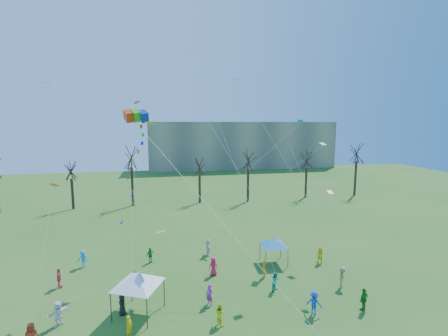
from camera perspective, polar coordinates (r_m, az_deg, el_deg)
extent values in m
cube|color=gray|center=(103.89, 3.25, 4.27)|extent=(60.00, 14.00, 15.00)
cylinder|color=black|center=(58.80, -25.96, -4.29)|extent=(0.44, 0.44, 5.23)
cylinder|color=black|center=(57.19, -16.40, -3.33)|extent=(0.44, 0.44, 6.80)
cylinder|color=black|center=(57.37, -4.47, -3.83)|extent=(0.44, 0.44, 5.14)
cylinder|color=black|center=(58.05, 4.40, -3.15)|extent=(0.44, 0.44, 6.19)
cylinder|color=black|center=(63.44, 14.76, -2.62)|extent=(0.44, 0.44, 5.79)
cylinder|color=black|center=(68.28, 22.88, -1.77)|extent=(0.44, 0.44, 6.92)
cube|color=red|center=(27.51, -17.05, 9.08)|extent=(0.94, 1.36, 1.21)
cube|color=green|center=(27.46, -15.79, 9.13)|extent=(0.94, 1.36, 1.21)
cube|color=#0D26AA|center=(27.42, -14.54, 9.18)|extent=(0.94, 1.36, 1.21)
cylinder|color=white|center=(21.84, -2.14, -7.91)|extent=(0.02, 0.02, 20.49)
cylinder|color=#3F3F44|center=(26.13, -19.98, -22.85)|extent=(0.10, 0.10, 2.32)
cylinder|color=#3F3F44|center=(24.83, -13.90, -24.36)|extent=(0.10, 0.10, 2.32)
cylinder|color=#3F3F44|center=(28.23, -16.55, -20.21)|extent=(0.10, 0.10, 2.32)
cylinder|color=#3F3F44|center=(27.03, -10.88, -21.36)|extent=(0.10, 0.10, 2.32)
pyramid|color=white|center=(25.72, -15.47, -18.95)|extent=(4.01, 4.01, 0.99)
cylinder|color=#3F3F44|center=(32.73, 7.63, -16.26)|extent=(0.07, 0.07, 1.87)
cylinder|color=#3F3F44|center=(33.38, 11.61, -15.86)|extent=(0.07, 0.07, 1.87)
cylinder|color=#3F3F44|center=(34.78, 6.60, -14.73)|extent=(0.07, 0.07, 1.87)
cylinder|color=#3F3F44|center=(35.39, 10.35, -14.40)|extent=(0.07, 0.07, 1.87)
pyramid|color=#216FA8|center=(33.54, 9.10, -13.20)|extent=(3.55, 3.55, 0.80)
imported|color=yellow|center=(24.51, -16.94, -26.01)|extent=(0.63, 0.68, 1.56)
imported|color=#E0F519|center=(24.80, -0.74, -25.11)|extent=(0.92, 0.98, 1.62)
imported|color=#1641B7|center=(26.69, 16.16, -22.59)|extent=(1.35, 1.24, 1.82)
imported|color=#1E7B1B|center=(28.37, 24.20, -21.05)|extent=(1.14, 0.85, 1.80)
imported|color=white|center=(27.39, -28.09, -22.43)|extent=(1.52, 1.58, 1.79)
imported|color=black|center=(26.94, -18.13, -22.62)|extent=(0.64, 0.87, 1.61)
imported|color=purple|center=(26.84, -2.66, -22.16)|extent=(0.74, 0.75, 1.74)
imported|color=#0BA691|center=(29.12, 9.46, -19.77)|extent=(1.03, 1.00, 1.66)
imported|color=#9E7D56|center=(31.05, 20.83, -18.16)|extent=(1.31, 1.36, 1.86)
imported|color=#EF4F5F|center=(32.58, -27.93, -17.37)|extent=(0.57, 1.10, 1.79)
imported|color=#47418E|center=(30.16, -15.84, -19.06)|extent=(1.47, 0.55, 1.56)
imported|color=#DE1B44|center=(31.23, -1.97, -17.53)|extent=(1.00, 0.79, 1.78)
imported|color=orange|center=(31.07, 7.36, -17.81)|extent=(0.54, 0.70, 1.70)
imported|color=yellow|center=(35.00, 17.18, -15.04)|extent=(0.99, 1.05, 1.71)
imported|color=#1896C6|center=(35.74, -24.38, -14.87)|extent=(1.25, 0.89, 1.76)
imported|color=#1F9021|center=(34.60, -13.35, -15.25)|extent=(1.00, 0.88, 1.62)
imported|color=silver|center=(35.37, -2.92, -14.30)|extent=(0.61, 1.73, 1.85)
cube|color=#FF4C0D|center=(27.43, -28.63, -2.72)|extent=(0.70, 0.77, 0.34)
cylinder|color=white|center=(26.01, -30.10, -13.01)|extent=(0.01, 0.01, 9.74)
cube|color=#F22881|center=(30.95, -15.64, 11.50)|extent=(0.75, 0.72, 0.24)
cylinder|color=white|center=(26.22, -16.21, -4.44)|extent=(0.01, 0.01, 18.10)
cube|color=gold|center=(25.45, -11.60, -11.41)|extent=(0.95, 0.87, 0.27)
cylinder|color=white|center=(24.74, -6.46, -17.73)|extent=(0.01, 0.01, 6.93)
cube|color=#1BCCBF|center=(31.55, -2.59, 8.31)|extent=(0.64, 0.56, 0.39)
cylinder|color=white|center=(27.66, 5.68, -5.50)|extent=(0.01, 0.01, 17.98)
cube|color=blue|center=(38.88, 2.30, 15.91)|extent=(0.87, 0.88, 0.26)
cylinder|color=white|center=(31.35, 11.37, 0.79)|extent=(0.01, 0.01, 25.84)
cube|color=red|center=(29.78, 18.85, -4.22)|extent=(0.46, 0.59, 0.22)
cylinder|color=white|center=(25.95, -2.64, -13.65)|extent=(0.01, 0.01, 23.52)
cube|color=#A7C12D|center=(37.16, 17.60, 4.23)|extent=(0.68, 0.82, 0.27)
cylinder|color=white|center=(29.71, 3.38, -6.90)|extent=(0.01, 0.01, 25.45)
cube|color=purple|center=(39.34, -29.63, 13.44)|extent=(0.91, 0.89, 0.21)
cylinder|color=white|center=(30.70, -19.08, -0.52)|extent=(0.01, 0.01, 27.00)
cube|color=#E8490C|center=(38.91, -5.95, 20.66)|extent=(0.95, 0.93, 0.37)
cylinder|color=white|center=(31.67, 0.66, 3.93)|extent=(0.01, 0.01, 25.91)
cube|color=#EC276B|center=(30.36, 11.77, 4.88)|extent=(0.58, 0.50, 0.36)
cylinder|color=white|center=(29.95, 16.26, -6.45)|extent=(0.01, 0.01, 12.47)
cube|color=gold|center=(25.52, -13.34, 8.01)|extent=(0.77, 0.81, 0.23)
cylinder|color=white|center=(28.08, -21.41, -5.90)|extent=(0.01, 0.01, 15.49)
cube|color=#187CB6|center=(36.81, 13.76, 8.23)|extent=(0.86, 0.89, 0.45)
cylinder|color=white|center=(31.43, 0.81, -3.71)|extent=(0.01, 0.01, 23.19)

